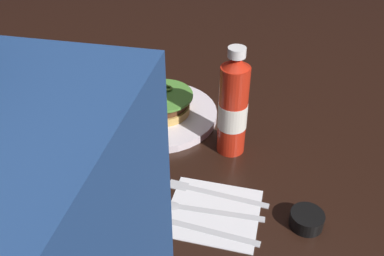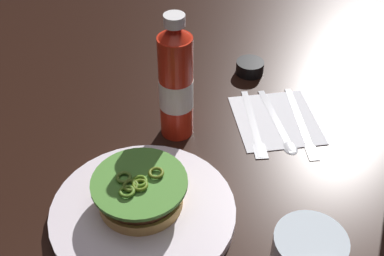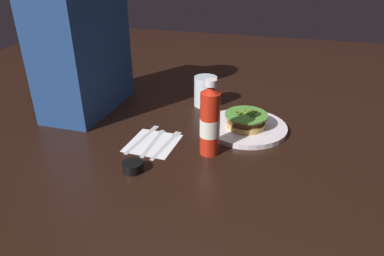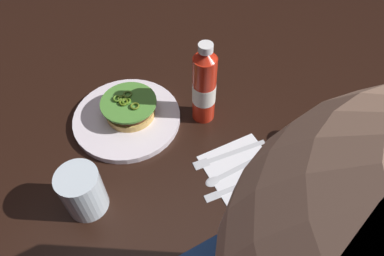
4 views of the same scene
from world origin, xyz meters
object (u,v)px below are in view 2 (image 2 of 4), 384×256
Objects in this scene: burger_sandwich at (140,192)px; ketchup_bottle at (176,84)px; condiment_cup at (250,67)px; fork_utensil at (254,127)px; spoon_utensil at (281,128)px; butter_knife at (302,125)px; dinner_plate at (143,212)px; napkin at (276,119)px.

burger_sandwich is 0.61× the size of ketchup_bottle.
ketchup_bottle is at bearing -49.61° from condiment_cup.
ketchup_bottle is at bearing -99.44° from fork_utensil.
spoon_utensil is (0.03, 0.18, -0.10)m from ketchup_bottle.
butter_knife is (0.18, 0.04, -0.01)m from condiment_cup.
spoon_utensil is (-0.13, 0.26, -0.04)m from burger_sandwich.
butter_knife is at bearing 83.17° from fork_utensil.
fork_utensil is at bearing 125.77° from dinner_plate.
dinner_plate is 1.96× the size of burger_sandwich.
condiment_cup reaches higher than fork_utensil.
dinner_plate is 0.03m from burger_sandwich.
napkin is (0.15, 0.00, -0.01)m from condiment_cup.
burger_sandwich is at bearing -63.27° from spoon_utensil.
condiment_cup is 0.19m from butter_knife.
spoon_utensil is (-0.14, 0.26, -0.00)m from dinner_plate.
burger_sandwich reaches higher than napkin.
dinner_plate is at bearing -64.24° from butter_knife.
spoon_utensil reaches higher than napkin.
fork_utensil is at bearing 80.56° from ketchup_bottle.
dinner_plate is 1.74× the size of napkin.
spoon_utensil is at bearing 116.73° from burger_sandwich.
fork_utensil is at bearing -96.83° from butter_knife.
burger_sandwich is 0.33m from butter_knife.
ketchup_bottle is at bearing -98.43° from butter_knife.
burger_sandwich reaches higher than butter_knife.
burger_sandwich is 0.41m from condiment_cup.
fork_utensil is 0.94× the size of butter_knife.
ketchup_bottle reaches higher than butter_knife.
spoon_utensil and butter_knife have the same top height.
dinner_plate is at bearing -56.55° from napkin.
butter_knife is (0.03, 0.22, -0.10)m from ketchup_bottle.
condiment_cup is 0.36× the size of napkin.
fork_utensil is at bearing -104.36° from spoon_utensil.
ketchup_bottle is 0.25m from condiment_cup.
fork_utensil is (0.02, -0.05, 0.00)m from napkin.
spoon_utensil is (0.18, 0.00, -0.01)m from condiment_cup.
ketchup_bottle reaches higher than spoon_utensil.
spoon_utensil is at bearing 0.47° from napkin.
condiment_cup is at bearing 130.39° from ketchup_bottle.
ketchup_bottle is 4.04× the size of condiment_cup.
burger_sandwich is 0.70× the size of butter_knife.
burger_sandwich is at bearing -56.48° from fork_utensil.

